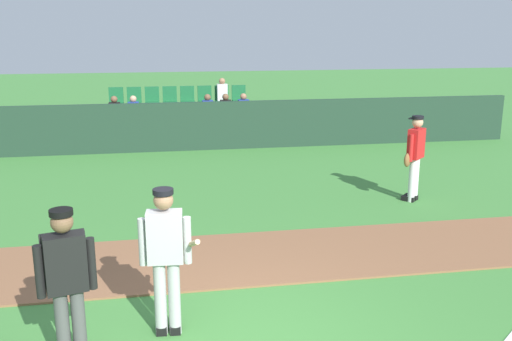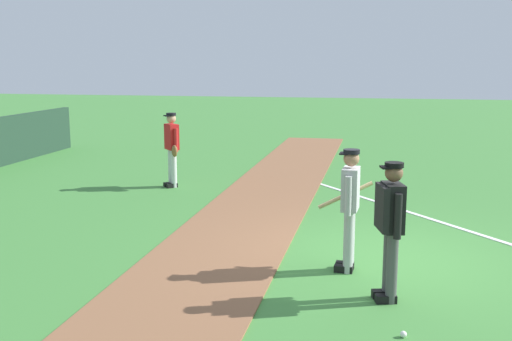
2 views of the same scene
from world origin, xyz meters
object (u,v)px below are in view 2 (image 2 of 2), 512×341
(umpire_home_plate, at_px, (390,223))
(baseball, at_px, (403,334))
(batter_grey_jersey, at_px, (350,205))
(runner_red_jersey, at_px, (172,147))

(umpire_home_plate, relative_size, baseball, 23.78)
(batter_grey_jersey, height_order, umpire_home_plate, same)
(umpire_home_plate, height_order, runner_red_jersey, same)
(baseball, bearing_deg, umpire_home_plate, 9.13)
(batter_grey_jersey, relative_size, runner_red_jersey, 1.00)
(batter_grey_jersey, xyz_separation_m, runner_red_jersey, (5.07, 4.42, -0.01))
(batter_grey_jersey, relative_size, baseball, 23.78)
(umpire_home_plate, xyz_separation_m, baseball, (-1.04, -0.17, -0.96))
(batter_grey_jersey, height_order, baseball, batter_grey_jersey)
(runner_red_jersey, bearing_deg, baseball, -144.20)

